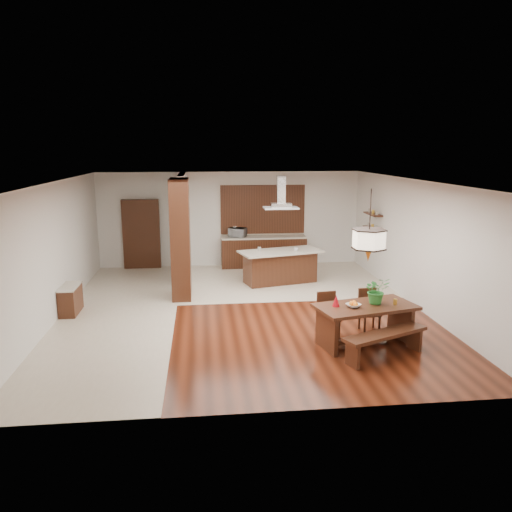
{
  "coord_description": "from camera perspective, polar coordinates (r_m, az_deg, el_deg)",
  "views": [
    {
      "loc": [
        -0.89,
        -10.76,
        3.59
      ],
      "look_at": [
        0.3,
        0.0,
        1.25
      ],
      "focal_mm": 35.0,
      "sensor_mm": 36.0,
      "label": 1
    }
  ],
  "objects": [
    {
      "name": "kitchen_window",
      "position": [
        15.45,
        0.76,
        5.36
      ],
      "size": [
        2.6,
        0.08,
        1.5
      ],
      "primitive_type": "cube",
      "color": "brown",
      "rests_on": "room_shell"
    },
    {
      "name": "dining_table",
      "position": [
        9.52,
        12.38,
        -6.67
      ],
      "size": [
        1.99,
        1.32,
        0.76
      ],
      "rotation": [
        0.0,
        0.0,
        0.24
      ],
      "color": "black",
      "rests_on": "ground"
    },
    {
      "name": "shelf_lower",
      "position": [
        14.35,
        13.16,
        3.1
      ],
      "size": [
        0.26,
        0.9,
        0.04
      ],
      "primitive_type": "cube",
      "color": "black",
      "rests_on": "room_shell"
    },
    {
      "name": "hallway_console",
      "position": [
        11.8,
        -20.43,
        -4.7
      ],
      "size": [
        0.37,
        0.88,
        0.63
      ],
      "primitive_type": "cube",
      "color": "black",
      "rests_on": "ground"
    },
    {
      "name": "partition_stub",
      "position": [
        14.23,
        -8.31,
        3.42
      ],
      "size": [
        0.18,
        2.4,
        2.9
      ],
      "primitive_type": "cube",
      "color": "silver",
      "rests_on": "ground"
    },
    {
      "name": "soffit_band",
      "position": [
        10.82,
        -1.6,
        8.46
      ],
      "size": [
        8.0,
        9.0,
        0.02
      ],
      "primitive_type": "cube",
      "color": "#401C10",
      "rests_on": "room_shell"
    },
    {
      "name": "room_shell",
      "position": [
        10.9,
        -1.57,
        4.14
      ],
      "size": [
        9.0,
        9.04,
        2.92
      ],
      "color": "#39150A",
      "rests_on": "ground"
    },
    {
      "name": "foliage_plant",
      "position": [
        9.53,
        13.62,
        -3.83
      ],
      "size": [
        0.49,
        0.43,
        0.51
      ],
      "primitive_type": "imported",
      "rotation": [
        0.0,
        0.0,
        0.08
      ],
      "color": "#297B2E",
      "rests_on": "dining_table"
    },
    {
      "name": "dining_chair_right",
      "position": [
        10.24,
        12.86,
        -6.12
      ],
      "size": [
        0.39,
        0.39,
        0.85
      ],
      "primitive_type": null,
      "rotation": [
        0.0,
        0.0,
        0.05
      ],
      "color": "black",
      "rests_on": "ground"
    },
    {
      "name": "gold_ornament",
      "position": [
        9.62,
        15.62,
        -5.04
      ],
      "size": [
        0.09,
        0.09,
        0.1
      ],
      "primitive_type": "cylinder",
      "rotation": [
        0.0,
        0.0,
        0.21
      ],
      "color": "gold",
      "rests_on": "dining_table"
    },
    {
      "name": "pendant_lantern",
      "position": [
        9.12,
        12.86,
        3.41
      ],
      "size": [
        0.64,
        0.64,
        1.31
      ],
      "primitive_type": null,
      "color": "beige",
      "rests_on": "room_shell"
    },
    {
      "name": "tile_hallway",
      "position": [
        11.49,
        -15.4,
        -6.44
      ],
      "size": [
        2.5,
        9.0,
        0.01
      ],
      "primitive_type": "cube",
      "color": "beige",
      "rests_on": "ground"
    },
    {
      "name": "napkin_cone",
      "position": [
        9.25,
        9.14,
        -5.06
      ],
      "size": [
        0.16,
        0.16,
        0.22
      ],
      "primitive_type": "cone",
      "rotation": [
        0.0,
        0.0,
        -0.2
      ],
      "color": "#A80C15",
      "rests_on": "dining_table"
    },
    {
      "name": "microwave",
      "position": [
        15.17,
        -2.13,
        2.7
      ],
      "size": [
        0.6,
        0.52,
        0.28
      ],
      "primitive_type": "imported",
      "rotation": [
        0.0,
        0.0,
        -0.43
      ],
      "color": "#B0B3B7",
      "rests_on": "rear_counter"
    },
    {
      "name": "fruit_bowl",
      "position": [
        9.29,
        11.06,
        -5.57
      ],
      "size": [
        0.33,
        0.33,
        0.06
      ],
      "primitive_type": "imported",
      "rotation": [
        0.0,
        0.0,
        0.41
      ],
      "color": "#BDB3A5",
      "rests_on": "dining_table"
    },
    {
      "name": "tile_kitchen",
      "position": [
        13.9,
        2.76,
        -2.76
      ],
      "size": [
        5.5,
        4.0,
        0.01
      ],
      "primitive_type": "cube",
      "color": "beige",
      "rests_on": "ground"
    },
    {
      "name": "island_cup",
      "position": [
        13.39,
        4.58,
        0.77
      ],
      "size": [
        0.12,
        0.12,
        0.09
      ],
      "primitive_type": "imported",
      "rotation": [
        0.0,
        0.0,
        0.11
      ],
      "color": "silver",
      "rests_on": "kitchen_island"
    },
    {
      "name": "partition_pier",
      "position": [
        12.16,
        -8.62,
        1.92
      ],
      "size": [
        0.45,
        1.0,
        2.9
      ],
      "primitive_type": "cube",
      "color": "black",
      "rests_on": "ground"
    },
    {
      "name": "shelf_upper",
      "position": [
        14.29,
        13.24,
        4.68
      ],
      "size": [
        0.26,
        0.9,
        0.04
      ],
      "primitive_type": "cube",
      "color": "black",
      "rests_on": "room_shell"
    },
    {
      "name": "range_hood",
      "position": [
        13.22,
        2.87,
        7.3
      ],
      "size": [
        0.9,
        0.55,
        0.87
      ],
      "primitive_type": null,
      "color": "silver",
      "rests_on": "room_shell"
    },
    {
      "name": "hallway_doorway",
      "position": [
        15.48,
        -12.96,
        2.44
      ],
      "size": [
        1.1,
        0.2,
        2.1
      ],
      "primitive_type": "cube",
      "color": "black",
      "rests_on": "ground"
    },
    {
      "name": "dining_bench",
      "position": [
        9.12,
        14.51,
        -9.8
      ],
      "size": [
        1.68,
        1.02,
        0.47
      ],
      "primitive_type": null,
      "rotation": [
        0.0,
        0.0,
        0.42
      ],
      "color": "black",
      "rests_on": "ground"
    },
    {
      "name": "rear_counter",
      "position": [
        15.4,
        0.87,
        0.53
      ],
      "size": [
        2.6,
        0.62,
        0.95
      ],
      "color": "black",
      "rests_on": "ground"
    },
    {
      "name": "kitchen_island",
      "position": [
        13.54,
        2.78,
        -1.17
      ],
      "size": [
        2.35,
        1.47,
        0.9
      ],
      "rotation": [
        0.0,
        0.0,
        0.26
      ],
      "color": "black",
      "rests_on": "ground"
    },
    {
      "name": "dining_chair_left",
      "position": [
        9.79,
        8.32,
        -6.74
      ],
      "size": [
        0.42,
        0.42,
        0.87
      ],
      "primitive_type": null,
      "rotation": [
        0.0,
        0.0,
        0.1
      ],
      "color": "black",
      "rests_on": "ground"
    }
  ]
}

